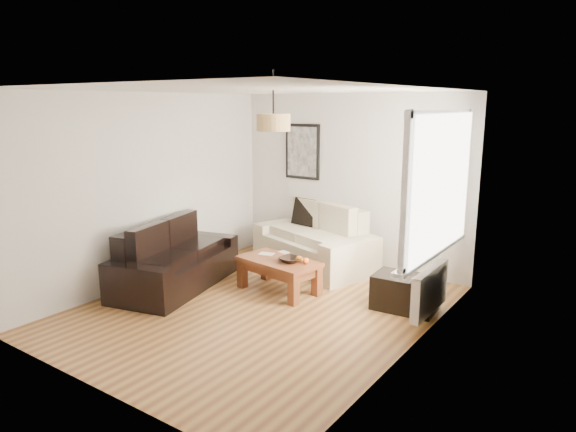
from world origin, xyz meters
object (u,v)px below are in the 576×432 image
Objects in this scene: loveseat_cream at (315,238)px; sofa_leather at (175,257)px; ottoman at (405,293)px; coffee_table at (279,275)px.

loveseat_cream is 0.96× the size of sofa_leather.
ottoman is (2.88, 1.01, -0.20)m from sofa_leather.
coffee_table is 1.66m from ottoman.
sofa_leather is (-1.10, -1.80, -0.04)m from loveseat_cream.
loveseat_cream reaches higher than coffee_table.
coffee_table is (1.27, 0.64, -0.19)m from sofa_leather.
ottoman is (1.78, -0.79, -0.25)m from loveseat_cream.
ottoman is at bearing 13.05° from coffee_table.
sofa_leather reaches higher than ottoman.
sofa_leather is 1.43m from coffee_table.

